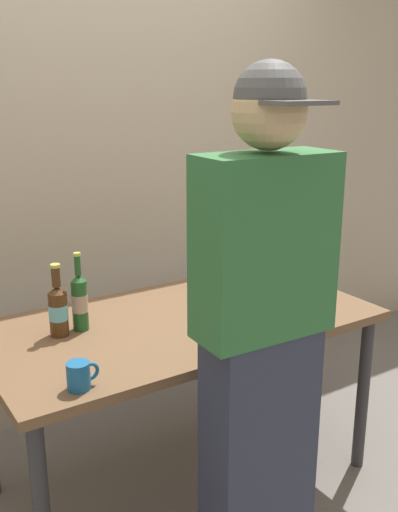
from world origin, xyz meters
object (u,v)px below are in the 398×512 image
at_px(laptop, 267,276).
at_px(beer_bottle_amber, 80,301).
at_px(coffee_mug, 79,376).
at_px(beer_bottle_brown, 58,309).
at_px(person_figure, 262,340).

height_order(laptop, beer_bottle_amber, beer_bottle_amber).
bearing_deg(coffee_mug, laptop, 21.23).
bearing_deg(beer_bottle_brown, coffee_mug, -102.03).
xyz_separation_m(beer_bottle_brown, coffee_mug, (-0.09, -0.43, -0.06)).
xyz_separation_m(laptop, coffee_mug, (-1.10, -0.43, -0.01)).
height_order(laptop, beer_bottle_brown, beer_bottle_brown).
relative_size(laptop, beer_bottle_amber, 1.25).
bearing_deg(person_figure, beer_bottle_amber, 113.77).
relative_size(beer_bottle_brown, coffee_mug, 2.64).
bearing_deg(person_figure, laptop, 49.58).
bearing_deg(beer_bottle_amber, laptop, -0.60).
bearing_deg(laptop, coffee_mug, -158.77).
distance_m(laptop, beer_bottle_brown, 1.01).
xyz_separation_m(person_figure, coffee_mug, (-0.50, 0.28, -0.11)).
distance_m(beer_bottle_amber, beer_bottle_brown, 0.09).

